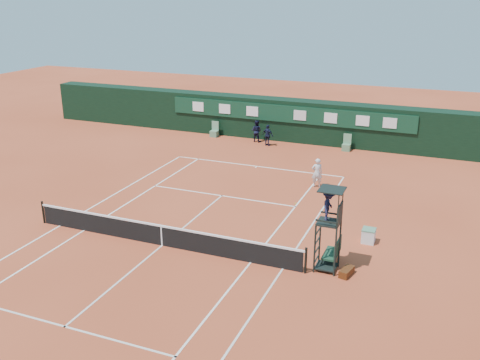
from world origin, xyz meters
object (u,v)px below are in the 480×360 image
at_px(tennis_net, 162,235).
at_px(player_bench, 334,251).
at_px(umpire_chair, 329,212).
at_px(cooler, 369,236).
at_px(player, 317,173).

bearing_deg(tennis_net, player_bench, 8.80).
xyz_separation_m(tennis_net, umpire_chair, (7.08, 0.59, 1.95)).
relative_size(umpire_chair, cooler, 5.30).
xyz_separation_m(umpire_chair, player_bench, (0.18, 0.54, -1.86)).
bearing_deg(player, player_bench, 84.08).
bearing_deg(player_bench, cooler, 68.80).
height_order(umpire_chair, player_bench, umpire_chair).
distance_m(player_bench, cooler, 2.73).
height_order(cooler, player, player).
bearing_deg(cooler, player_bench, -111.20).
relative_size(tennis_net, player_bench, 10.75).
xyz_separation_m(tennis_net, player_bench, (7.26, 1.12, 0.09)).
xyz_separation_m(cooler, player, (-3.87, 6.05, 0.50)).
xyz_separation_m(umpire_chair, cooler, (1.16, 3.07, -2.13)).
height_order(player_bench, player, player).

